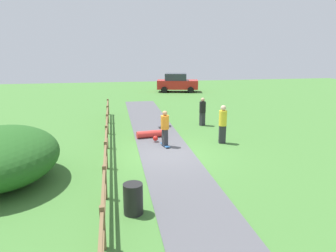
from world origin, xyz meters
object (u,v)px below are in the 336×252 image
(skater_riding, at_px, (165,127))
(bystander_yellow, at_px, (223,122))
(skateboard_loose, at_px, (165,126))
(bystander_black, at_px, (203,110))
(skater_fallen, at_px, (151,134))
(parked_car_red, at_px, (177,83))
(trash_bin, at_px, (133,199))
(bush_large, at_px, (1,156))

(skater_riding, distance_m, bystander_yellow, 2.87)
(skater_riding, xyz_separation_m, skateboard_loose, (0.58, 3.55, -0.89))
(bystander_black, bearing_deg, skateboard_loose, -174.60)
(skater_fallen, bearing_deg, bystander_yellow, -23.92)
(bystander_black, height_order, parked_car_red, parked_car_red)
(skateboard_loose, bearing_deg, skater_riding, -99.27)
(skateboard_loose, bearing_deg, parked_car_red, 75.78)
(trash_bin, bearing_deg, skater_fallen, 79.18)
(skater_fallen, height_order, bystander_yellow, bystander_yellow)
(skateboard_loose, distance_m, parked_car_red, 15.28)
(bystander_yellow, bearing_deg, skateboard_loose, 123.60)
(trash_bin, distance_m, parked_car_red, 25.08)
(bush_large, distance_m, skater_fallen, 7.42)
(bystander_black, bearing_deg, parked_car_red, 84.42)
(skater_fallen, distance_m, bystander_yellow, 3.74)
(skateboard_loose, bearing_deg, bystander_black, 5.40)
(parked_car_red, bearing_deg, bystander_black, -95.58)
(bush_large, relative_size, bystander_yellow, 2.44)
(trash_bin, relative_size, skateboard_loose, 1.11)
(parked_car_red, bearing_deg, skateboard_loose, -104.22)
(skateboard_loose, relative_size, bystander_yellow, 0.43)
(skateboard_loose, xyz_separation_m, bystander_black, (2.32, 0.22, 0.84))
(skater_fallen, xyz_separation_m, bystander_yellow, (3.33, -1.48, 0.86))
(trash_bin, relative_size, bystander_yellow, 0.48)
(skater_fallen, xyz_separation_m, parked_car_red, (4.79, 16.76, 0.76))
(parked_car_red, bearing_deg, skater_fallen, -105.94)
(trash_bin, bearing_deg, bystander_yellow, 51.80)
(parked_car_red, bearing_deg, trash_bin, -104.38)
(trash_bin, relative_size, bystander_black, 0.53)
(bush_large, relative_size, trash_bin, 5.13)
(skater_fallen, xyz_separation_m, bystander_black, (3.36, 2.19, 0.73))
(trash_bin, bearing_deg, skater_riding, 72.30)
(skater_riding, xyz_separation_m, bystander_yellow, (2.87, 0.11, 0.08))
(bush_large, xyz_separation_m, skater_riding, (6.22, 3.03, 0.01))
(bystander_yellow, bearing_deg, parked_car_red, 85.42)
(skater_fallen, relative_size, bystander_yellow, 0.80)
(bush_large, xyz_separation_m, skater_fallen, (5.76, 4.61, -0.77))
(bush_large, relative_size, skateboard_loose, 5.68)
(skater_fallen, distance_m, skateboard_loose, 2.23)
(trash_bin, xyz_separation_m, skater_fallen, (1.44, 7.53, -0.25))
(skateboard_loose, bearing_deg, bystander_yellow, -56.40)
(skater_fallen, bearing_deg, bystander_black, 33.04)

